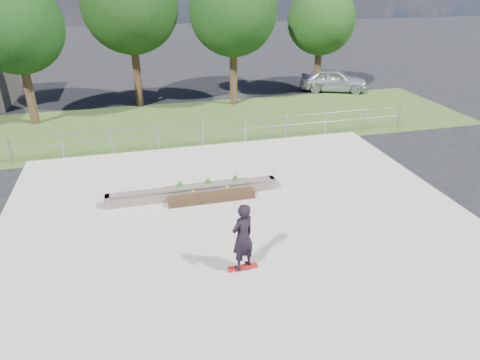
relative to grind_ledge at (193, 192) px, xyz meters
The scene contains 12 objects.
ground 2.93m from the grind_ledge, 65.85° to the right, with size 120.00×120.00×0.00m, color black.
grass_verge 8.43m from the grind_ledge, 81.85° to the left, with size 30.00×8.00×0.02m, color #31491D.
concrete_slab 2.93m from the grind_ledge, 65.85° to the right, with size 15.00×15.00×0.06m, color #A7A194.
fence 5.01m from the grind_ledge, 76.13° to the left, with size 20.06×0.06×1.20m.
tree_far_left 13.20m from the grind_ledge, 123.36° to the left, with size 4.55×4.55×7.15m.
tree_mid_left 13.51m from the grind_ledge, 96.04° to the left, with size 5.25×5.25×8.25m.
tree_mid_right 13.07m from the grind_ledge, 69.70° to the left, with size 4.90×4.90×7.70m.
tree_far_right 16.93m from the grind_ledge, 51.55° to the left, with size 4.20×4.20×6.60m.
grind_ledge is the anchor object (origin of this frame).
planter_bed 0.57m from the grind_ledge, ahead, with size 3.00×1.20×0.61m.
skateboarder 4.50m from the grind_ledge, 81.69° to the right, with size 0.82×0.71×1.97m.
parked_car 17.09m from the grind_ledge, 48.20° to the left, with size 1.77×4.39×1.49m, color #AFB5B9.
Camera 1 is at (-2.90, -10.62, 7.19)m, focal length 32.00 mm.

